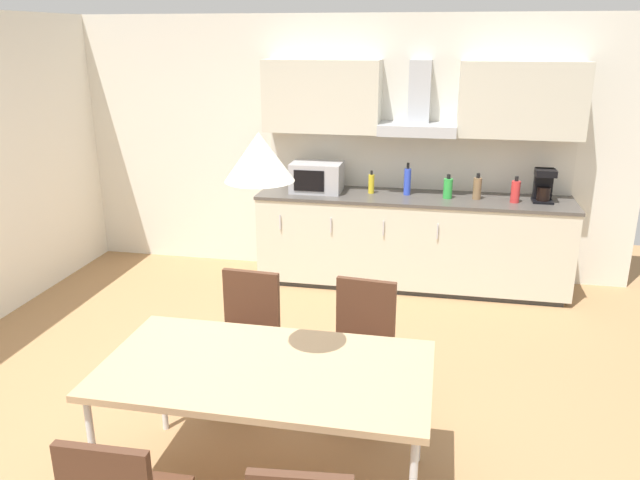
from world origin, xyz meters
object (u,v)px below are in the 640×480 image
bottle_blue (407,181)px  chair_far_left (247,325)px  coffee_maker (544,185)px  bottle_green (448,188)px  microwave (317,177)px  bottle_red (515,191)px  bottle_yellow (371,184)px  bottle_brown (477,188)px  chair_far_right (362,336)px  pendant_lamp (259,157)px  dining_table (266,374)px

bottle_blue → chair_far_left: bearing=-110.9°
coffee_maker → bottle_green: 0.84m
coffee_maker → microwave: bearing=-179.3°
bottle_red → bottle_green: bearing=176.6°
coffee_maker → bottle_blue: bearing=179.4°
coffee_maker → bottle_yellow: 1.56m
microwave → chair_far_left: size_ratio=0.55×
bottle_blue → bottle_red: (0.97, -0.10, -0.03)m
microwave → bottle_brown: 1.50m
chair_far_right → pendant_lamp: bearing=-114.9°
microwave → pendant_lamp: bearing=-83.3°
coffee_maker → bottle_blue: size_ratio=0.99×
bottle_brown → dining_table: 3.27m
bottle_brown → pendant_lamp: size_ratio=0.75×
chair_far_right → chair_far_left: (-0.75, 0.00, 0.00)m
bottle_blue → microwave: bearing=-177.4°
bottle_brown → chair_far_right: bearing=-108.7°
bottle_yellow → chair_far_right: size_ratio=0.25×
bottle_brown → coffee_maker: bearing=2.8°
microwave → bottle_red: size_ratio=2.01×
chair_far_right → bottle_brown: bearing=71.3°
microwave → bottle_yellow: bearing=3.6°
bottle_brown → bottle_red: 0.34m
chair_far_right → dining_table: bearing=-114.9°
coffee_maker → bottle_brown: coffee_maker is taller
bottle_green → pendant_lamp: 3.26m
coffee_maker → bottle_green: size_ratio=1.34×
bottle_blue → chair_far_right: bearing=-93.0°
bottle_brown → pendant_lamp: (-1.14, -3.05, 0.81)m
coffee_maker → chair_far_left: 3.11m
microwave → coffee_maker: bearing=0.7°
bottle_green → bottle_yellow: size_ratio=1.03×
bottle_yellow → dining_table: size_ratio=0.13×
bottle_yellow → bottle_red: (1.31, -0.09, 0.01)m
microwave → bottle_blue: bearing=2.6°
bottle_red → chair_far_right: size_ratio=0.27×
pendant_lamp → microwave: bearing=96.7°
microwave → pendant_lamp: pendant_lamp is taller
microwave → bottle_blue: size_ratio=1.59×
coffee_maker → bottle_blue: bottle_blue is taller
bottle_yellow → dining_table: 3.10m
chair_far_right → bottle_blue: bearing=87.0°
bottle_brown → chair_far_left: (-1.51, -2.23, -0.46)m
bottle_green → chair_far_left: 2.57m
bottle_brown → bottle_red: size_ratio=1.01×
microwave → chair_far_left: microwave is taller
bottle_green → chair_far_right: (-0.49, -2.21, -0.45)m
chair_far_right → chair_far_left: bearing=180.0°
coffee_maker → bottle_blue: 1.22m
coffee_maker → chair_far_left: (-2.08, -2.26, -0.50)m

